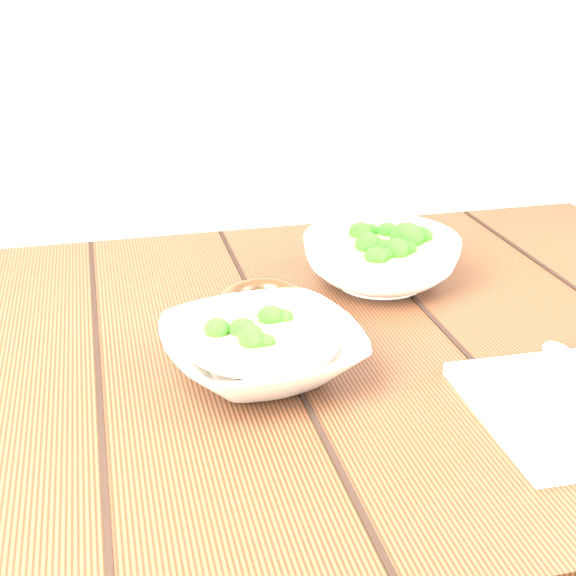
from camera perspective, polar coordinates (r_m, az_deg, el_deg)
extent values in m
cube|color=black|center=(0.93, 0.44, -5.02)|extent=(1.20, 0.80, 0.04)
cube|color=black|center=(1.58, 16.76, -8.79)|extent=(0.07, 0.07, 0.71)
imported|color=white|center=(0.85, -1.86, -4.51)|extent=(0.23, 0.23, 0.05)
cylinder|color=olive|center=(0.84, -1.88, -3.59)|extent=(0.17, 0.17, 0.00)
ellipsoid|color=#286817|center=(0.85, -0.66, -2.92)|extent=(0.03, 0.03, 0.03)
ellipsoid|color=#286817|center=(0.87, -2.32, -2.25)|extent=(0.03, 0.03, 0.03)
ellipsoid|color=#286817|center=(0.85, -5.12, -3.10)|extent=(0.03, 0.03, 0.03)
ellipsoid|color=#286817|center=(0.82, -2.61, -3.96)|extent=(0.03, 0.03, 0.03)
ellipsoid|color=#286817|center=(0.82, 0.11, -4.04)|extent=(0.03, 0.03, 0.03)
imported|color=white|center=(1.07, 6.62, 1.98)|extent=(0.23, 0.23, 0.06)
cylinder|color=olive|center=(1.07, 6.67, 3.10)|extent=(0.17, 0.17, 0.00)
ellipsoid|color=#286817|center=(1.08, 7.57, 3.61)|extent=(0.04, 0.03, 0.03)
ellipsoid|color=#286817|center=(1.10, 6.74, 4.04)|extent=(0.04, 0.03, 0.03)
ellipsoid|color=#286817|center=(1.09, 4.75, 4.06)|extent=(0.04, 0.03, 0.03)
ellipsoid|color=#286817|center=(1.06, 5.37, 3.39)|extent=(0.04, 0.03, 0.03)
ellipsoid|color=#286817|center=(1.03, 5.71, 2.81)|extent=(0.04, 0.03, 0.03)
ellipsoid|color=#286817|center=(1.02, 7.90, 2.45)|extent=(0.04, 0.03, 0.03)
ellipsoid|color=#286817|center=(1.06, 8.21, 3.22)|extent=(0.04, 0.03, 0.03)
torus|color=black|center=(0.99, -1.82, -1.04)|extent=(0.14, 0.14, 0.03)
ellipsoid|color=#B1AB9C|center=(0.91, 18.71, -4.43)|extent=(0.04, 0.06, 0.01)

